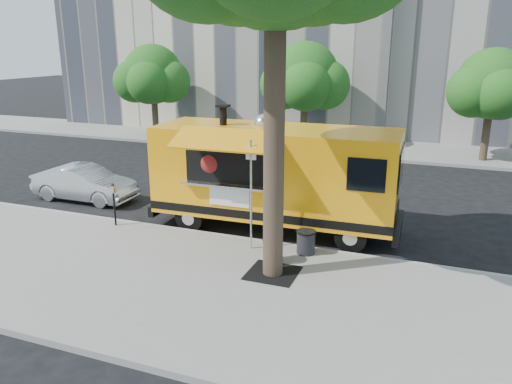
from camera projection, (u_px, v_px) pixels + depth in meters
ground at (223, 227)px, 15.55m from camera, size 120.00×120.00×0.00m
sidewalk at (154, 280)px, 11.95m from camera, size 60.00×6.00×0.15m
curb at (210, 235)px, 14.70m from camera, size 60.00×0.14×0.16m
far_sidewalk at (324, 145)px, 27.62m from camera, size 60.00×5.00×0.15m
tree_well at (273, 273)px, 12.12m from camera, size 1.20×1.20×0.02m
far_tree_a at (153, 74)px, 28.90m from camera, size 3.42×3.42×5.36m
far_tree_b at (305, 77)px, 26.17m from camera, size 3.60×3.60×5.50m
far_tree_c at (493, 84)px, 22.86m from camera, size 3.24×3.24×5.21m
sign_post at (251, 188)px, 13.11m from camera, size 0.28×0.06×3.00m
parking_meter at (114, 199)px, 15.09m from camera, size 0.11×0.11×1.33m
food_truck at (274, 174)px, 14.92m from camera, size 7.59×3.66×3.73m
sedan at (84, 183)px, 18.09m from camera, size 3.87×1.38×1.27m
trash_bin_left at (273, 250)px, 12.64m from camera, size 0.53×0.53×0.63m
trash_bin_right at (306, 241)px, 13.18m from camera, size 0.53×0.53×0.63m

